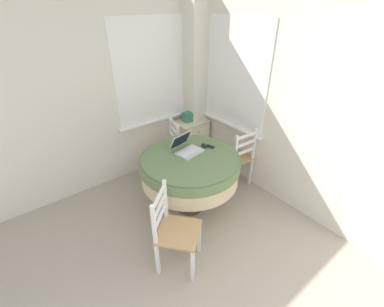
{
  "coord_description": "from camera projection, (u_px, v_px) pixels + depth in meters",
  "views": [
    {
      "loc": [
        -0.76,
        -0.02,
        2.36
      ],
      "look_at": [
        0.95,
        2.17,
        0.69
      ],
      "focal_mm": 24.0,
      "sensor_mm": 36.0,
      "label": 1
    }
  ],
  "objects": [
    {
      "name": "laptop",
      "position": [
        186.0,
        148.0,
        3.1
      ],
      "size": [
        0.36,
        0.36,
        0.21
      ],
      "color": "silver",
      "rests_on": "round_dining_table"
    },
    {
      "name": "dining_chair_near_right_window",
      "position": [
        237.0,
        158.0,
        3.62
      ],
      "size": [
        0.42,
        0.42,
        0.9
      ],
      "color": "tan",
      "rests_on": "ground_plane"
    },
    {
      "name": "corner_room_shell",
      "position": [
        209.0,
        111.0,
        2.9
      ],
      "size": [
        4.12,
        5.08,
        2.55
      ],
      "color": "silver",
      "rests_on": "ground_plane"
    },
    {
      "name": "cell_phone",
      "position": [
        210.0,
        146.0,
        3.21
      ],
      "size": [
        0.08,
        0.13,
        0.01
      ],
      "color": "black",
      "rests_on": "round_dining_table"
    },
    {
      "name": "storage_box",
      "position": [
        189.0,
        117.0,
        4.09
      ],
      "size": [
        0.2,
        0.13,
        0.15
      ],
      "color": "#387A5B",
      "rests_on": "corner_cabinet"
    },
    {
      "name": "round_dining_table",
      "position": [
        190.0,
        167.0,
        3.08
      ],
      "size": [
        1.2,
        1.2,
        0.78
      ],
      "color": "#4C3D2D",
      "rests_on": "ground_plane"
    },
    {
      "name": "computer_mouse",
      "position": [
        204.0,
        145.0,
        3.19
      ],
      "size": [
        0.06,
        0.09,
        0.05
      ],
      "color": "black",
      "rests_on": "round_dining_table"
    },
    {
      "name": "corner_cabinet",
      "position": [
        191.0,
        140.0,
        4.3
      ],
      "size": [
        0.52,
        0.4,
        0.68
      ],
      "color": "beige",
      "rests_on": "ground_plane"
    },
    {
      "name": "dining_chair_near_back_window",
      "position": [
        167.0,
        149.0,
        3.83
      ],
      "size": [
        0.49,
        0.49,
        0.9
      ],
      "color": "tan",
      "rests_on": "ground_plane"
    },
    {
      "name": "dining_chair_camera_near",
      "position": [
        174.0,
        231.0,
        2.48
      ],
      "size": [
        0.56,
        0.56,
        0.9
      ],
      "color": "tan",
      "rests_on": "ground_plane"
    }
  ]
}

